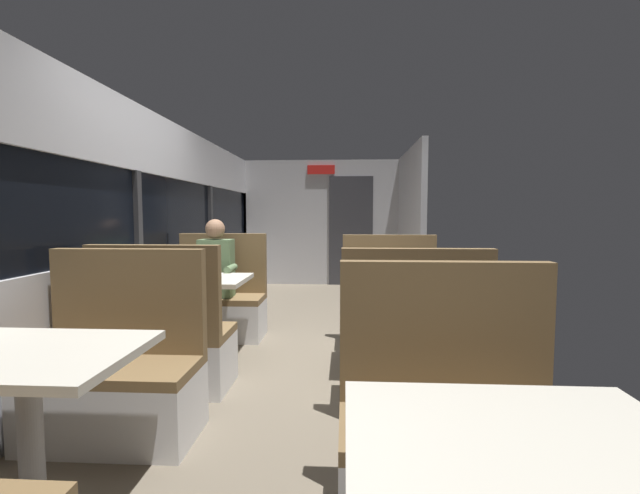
# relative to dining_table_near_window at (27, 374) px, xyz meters

# --- Properties ---
(ground_plane) EXTENTS (3.30, 9.20, 0.02)m
(ground_plane) POSITION_rel_dining_table_near_window_xyz_m (0.89, 2.09, -0.65)
(ground_plane) COLOR #665B4C
(carriage_window_panel_left) EXTENTS (0.09, 8.48, 2.30)m
(carriage_window_panel_left) POSITION_rel_dining_table_near_window_xyz_m (-0.56, 2.09, 0.47)
(carriage_window_panel_left) COLOR #B2B2B7
(carriage_window_panel_left) RESTS_ON ground_plane
(carriage_end_bulkhead) EXTENTS (2.90, 0.11, 2.30)m
(carriage_end_bulkhead) POSITION_rel_dining_table_near_window_xyz_m (0.95, 6.28, 0.50)
(carriage_end_bulkhead) COLOR #B2B2B7
(carriage_end_bulkhead) RESTS_ON ground_plane
(carriage_aisle_panel_right) EXTENTS (0.08, 2.40, 2.30)m
(carriage_aisle_panel_right) POSITION_rel_dining_table_near_window_xyz_m (2.34, 5.09, 0.51)
(carriage_aisle_panel_right) COLOR #B2B2B7
(carriage_aisle_panel_right) RESTS_ON ground_plane
(dining_table_near_window) EXTENTS (0.90, 0.70, 0.74)m
(dining_table_near_window) POSITION_rel_dining_table_near_window_xyz_m (0.00, 0.00, 0.00)
(dining_table_near_window) COLOR #9E9EA3
(dining_table_near_window) RESTS_ON ground_plane
(bench_near_window_facing_entry) EXTENTS (0.95, 0.50, 1.10)m
(bench_near_window_facing_entry) POSITION_rel_dining_table_near_window_xyz_m (0.00, 0.70, -0.31)
(bench_near_window_facing_entry) COLOR silver
(bench_near_window_facing_entry) RESTS_ON ground_plane
(dining_table_mid_window) EXTENTS (0.90, 0.70, 0.74)m
(dining_table_mid_window) POSITION_rel_dining_table_near_window_xyz_m (0.00, 2.07, 0.00)
(dining_table_mid_window) COLOR #9E9EA3
(dining_table_mid_window) RESTS_ON ground_plane
(bench_mid_window_facing_end) EXTENTS (0.95, 0.50, 1.10)m
(bench_mid_window_facing_end) POSITION_rel_dining_table_near_window_xyz_m (0.00, 1.38, -0.31)
(bench_mid_window_facing_end) COLOR silver
(bench_mid_window_facing_end) RESTS_ON ground_plane
(bench_mid_window_facing_entry) EXTENTS (0.95, 0.50, 1.10)m
(bench_mid_window_facing_entry) POSITION_rel_dining_table_near_window_xyz_m (0.00, 2.77, -0.31)
(bench_mid_window_facing_entry) COLOR silver
(bench_mid_window_facing_entry) RESTS_ON ground_plane
(dining_table_front_aisle) EXTENTS (0.90, 0.70, 0.74)m
(dining_table_front_aisle) POSITION_rel_dining_table_near_window_xyz_m (1.79, -0.60, 0.00)
(dining_table_front_aisle) COLOR #9E9EA3
(dining_table_front_aisle) RESTS_ON ground_plane
(bench_front_aisle_facing_entry) EXTENTS (0.95, 0.50, 1.10)m
(bench_front_aisle_facing_entry) POSITION_rel_dining_table_near_window_xyz_m (1.79, 0.10, -0.31)
(bench_front_aisle_facing_entry) COLOR silver
(bench_front_aisle_facing_entry) RESTS_ON ground_plane
(dining_table_rear_aisle) EXTENTS (0.90, 0.70, 0.74)m
(dining_table_rear_aisle) POSITION_rel_dining_table_near_window_xyz_m (1.79, 1.87, 0.00)
(dining_table_rear_aisle) COLOR #9E9EA3
(dining_table_rear_aisle) RESTS_ON ground_plane
(bench_rear_aisle_facing_end) EXTENTS (0.95, 0.50, 1.10)m
(bench_rear_aisle_facing_end) POSITION_rel_dining_table_near_window_xyz_m (1.79, 1.18, -0.31)
(bench_rear_aisle_facing_end) COLOR silver
(bench_rear_aisle_facing_end) RESTS_ON ground_plane
(bench_rear_aisle_facing_entry) EXTENTS (0.95, 0.50, 1.10)m
(bench_rear_aisle_facing_entry) POSITION_rel_dining_table_near_window_xyz_m (1.79, 2.57, -0.31)
(bench_rear_aisle_facing_entry) COLOR silver
(bench_rear_aisle_facing_entry) RESTS_ON ground_plane
(seated_passenger) EXTENTS (0.47, 0.55, 1.26)m
(seated_passenger) POSITION_rel_dining_table_near_window_xyz_m (0.00, 2.70, -0.10)
(seated_passenger) COLOR #26262D
(seated_passenger) RESTS_ON ground_plane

